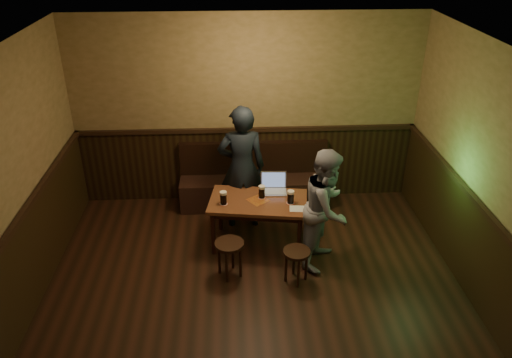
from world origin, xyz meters
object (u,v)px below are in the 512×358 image
object	(u,v)px
bench	(254,185)
laptop	(274,186)
person_suit	(242,168)
person_grey	(327,208)
stool_left	(229,249)
stool_right	(297,257)
pint_mid	(262,192)
pub_table	(258,206)
pint_left	(223,198)
pint_right	(291,197)

from	to	relation	value
bench	laptop	xyz separation A→B (m)	(0.22, -0.80, 0.42)
person_suit	person_grey	xyz separation A→B (m)	(1.01, -0.91, -0.12)
stool_left	person_suit	xyz separation A→B (m)	(0.18, 1.15, 0.51)
bench	stool_right	bearing A→B (deg)	-77.43
bench	laptop	size ratio (longest dim) A/B	6.22
bench	stool_right	size ratio (longest dim) A/B	5.03
bench	pint_mid	xyz separation A→B (m)	(0.05, -0.98, 0.44)
bench	person_grey	size ratio (longest dim) A/B	1.43
pub_table	person_grey	distance (m)	0.93
pint_left	laptop	distance (m)	0.73
pint_mid	pint_right	size ratio (longest dim) A/B	0.97
person_grey	pint_left	bearing A→B (deg)	103.50
pint_mid	stool_right	bearing A→B (deg)	-67.37
pint_left	person_grey	distance (m)	1.30
pint_left	pint_right	bearing A→B (deg)	-1.52
pint_right	person_suit	size ratio (longest dim) A/B	0.10
stool_right	person_suit	world-z (taller)	person_suit
bench	pint_right	size ratio (longest dim) A/B	12.29
laptop	person_suit	bearing A→B (deg)	150.90
stool_left	person_grey	size ratio (longest dim) A/B	0.31
stool_left	person_suit	distance (m)	1.27
pub_table	pint_left	xyz separation A→B (m)	(-0.44, -0.07, 0.18)
stool_left	pint_right	distance (m)	1.04
pub_table	pint_right	size ratio (longest dim) A/B	7.47
pint_left	laptop	world-z (taller)	laptop
pub_table	stool_left	distance (m)	0.78
bench	pint_left	world-z (taller)	bench
pint_mid	pint_right	bearing A→B (deg)	-23.69
pub_table	pint_mid	distance (m)	0.19
pub_table	pint_right	world-z (taller)	pint_right
bench	pint_right	bearing A→B (deg)	-70.25
stool_right	pint_right	bearing A→B (deg)	90.26
pub_table	bench	bearing A→B (deg)	98.48
stool_left	pint_mid	size ratio (longest dim) A/B	2.73
laptop	bench	bearing A→B (deg)	108.38
person_suit	laptop	bearing A→B (deg)	144.60
laptop	stool_left	bearing A→B (deg)	-120.93
laptop	stool_right	bearing A→B (deg)	-76.65
stool_right	pint_left	world-z (taller)	pint_left
stool_right	person_grey	world-z (taller)	person_grey
pub_table	person_suit	distance (m)	0.62
bench	pint_mid	world-z (taller)	bench
pint_right	laptop	bearing A→B (deg)	119.16
pub_table	person_suit	world-z (taller)	person_suit
bench	pint_right	distance (m)	1.29
pub_table	stool_left	size ratio (longest dim) A/B	2.82
pint_right	laptop	xyz separation A→B (m)	(-0.19, 0.34, -0.03)
bench	pub_table	bearing A→B (deg)	-90.00
person_suit	person_grey	distance (m)	1.36
pub_table	pint_mid	xyz separation A→B (m)	(0.05, 0.07, 0.18)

